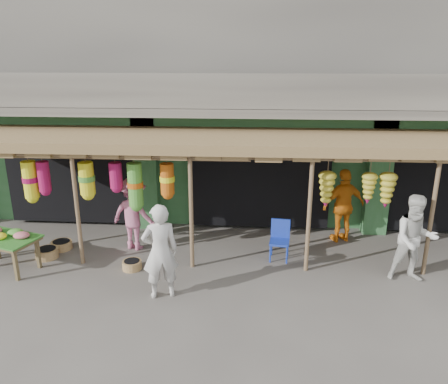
# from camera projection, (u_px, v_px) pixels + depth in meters

# --- Properties ---
(ground) EXTENTS (80.00, 80.00, 0.00)m
(ground) POSITION_uv_depth(u_px,v_px,m) (260.00, 264.00, 9.81)
(ground) COLOR #514C47
(ground) RESTS_ON ground
(building) EXTENTS (16.40, 6.80, 7.00)m
(building) POSITION_uv_depth(u_px,v_px,m) (261.00, 93.00, 13.41)
(building) COLOR gray
(building) RESTS_ON ground
(awning) EXTENTS (14.00, 2.70, 2.79)m
(awning) POSITION_uv_depth(u_px,v_px,m) (255.00, 144.00, 9.80)
(awning) COLOR brown
(awning) RESTS_ON ground
(flower_table) EXTENTS (1.67, 1.28, 0.89)m
(flower_table) POSITION_uv_depth(u_px,v_px,m) (5.00, 239.00, 9.42)
(flower_table) COLOR brown
(flower_table) RESTS_ON ground
(blue_chair) EXTENTS (0.49, 0.50, 0.92)m
(blue_chair) POSITION_uv_depth(u_px,v_px,m) (280.00, 237.00, 9.98)
(blue_chair) COLOR #1A34AA
(blue_chair) RESTS_ON ground
(basket_left) EXTENTS (0.67, 0.67, 0.22)m
(basket_left) POSITION_uv_depth(u_px,v_px,m) (47.00, 253.00, 10.11)
(basket_left) COLOR olive
(basket_left) RESTS_ON ground
(basket_mid) EXTENTS (0.56, 0.56, 0.19)m
(basket_mid) POSITION_uv_depth(u_px,v_px,m) (62.00, 245.00, 10.57)
(basket_mid) COLOR brown
(basket_mid) RESTS_ON ground
(basket_right) EXTENTS (0.44, 0.44, 0.19)m
(basket_right) POSITION_uv_depth(u_px,v_px,m) (132.00, 265.00, 9.58)
(basket_right) COLOR #A4784C
(basket_right) RESTS_ON ground
(person_front) EXTENTS (0.80, 0.65, 1.90)m
(person_front) POSITION_uv_depth(u_px,v_px,m) (160.00, 251.00, 8.27)
(person_front) COLOR beige
(person_front) RESTS_ON ground
(person_right) EXTENTS (0.92, 0.72, 1.86)m
(person_right) POSITION_uv_depth(u_px,v_px,m) (415.00, 239.00, 8.86)
(person_right) COLOR beige
(person_right) RESTS_ON ground
(person_vendor) EXTENTS (1.18, 0.78, 1.87)m
(person_vendor) POSITION_uv_depth(u_px,v_px,m) (344.00, 206.00, 10.79)
(person_vendor) COLOR orange
(person_vendor) RESTS_ON ground
(person_shopper) EXTENTS (1.28, 0.96, 1.77)m
(person_shopper) POSITION_uv_depth(u_px,v_px,m) (134.00, 214.00, 10.38)
(person_shopper) COLOR #C26789
(person_shopper) RESTS_ON ground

